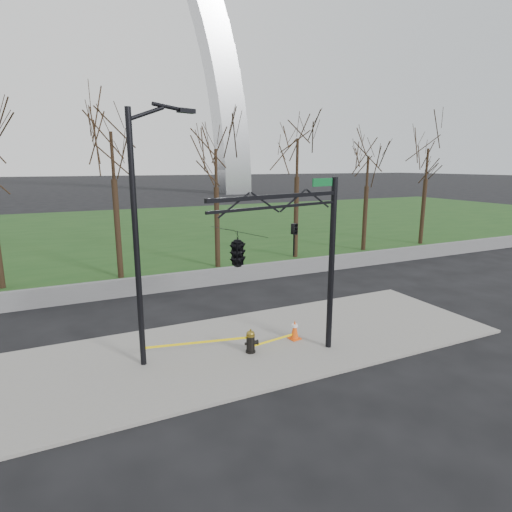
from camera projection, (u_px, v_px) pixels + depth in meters
name	position (u px, v px, depth m)	size (l,w,h in m)	color
ground	(259.00, 345.00, 15.07)	(500.00, 500.00, 0.00)	black
sidewalk	(259.00, 344.00, 15.06)	(18.00, 6.00, 0.10)	gray
grass_strip	(128.00, 230.00, 41.52)	(120.00, 40.00, 0.06)	#1A3E16
guardrail	(193.00, 279.00, 22.03)	(60.00, 0.30, 0.90)	#59595B
gateway_arch	(76.00, 15.00, 74.24)	(66.00, 6.00, 65.00)	#B2B4B9
tree_row	(167.00, 200.00, 24.62)	(45.54, 4.00, 8.69)	black
fire_hydrant	(251.00, 342.00, 14.21)	(0.53, 0.34, 0.84)	black
traffic_cone	(295.00, 329.00, 15.30)	(0.44, 0.44, 0.75)	#E94C0C
street_light	(142.00, 222.00, 12.62)	(2.31, 0.94, 8.21)	black
traffic_signal_mast	(259.00, 245.00, 11.83)	(4.95, 2.54, 6.00)	black
caution_tape	(226.00, 342.00, 14.12)	(5.41, 0.71, 0.43)	yellow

